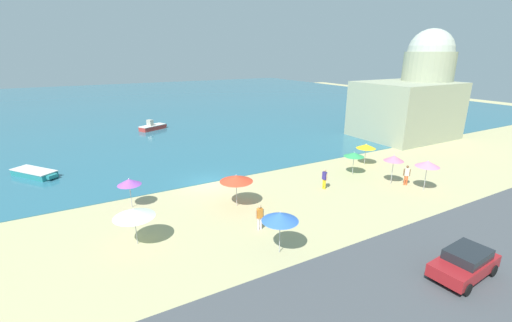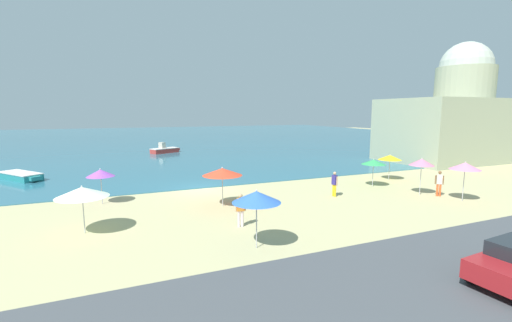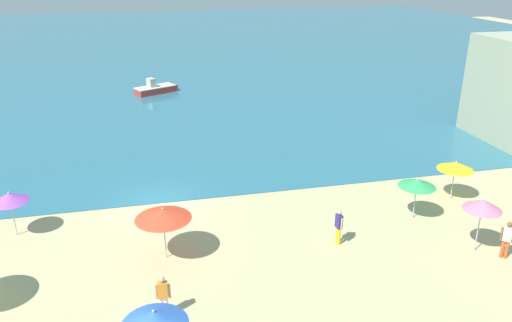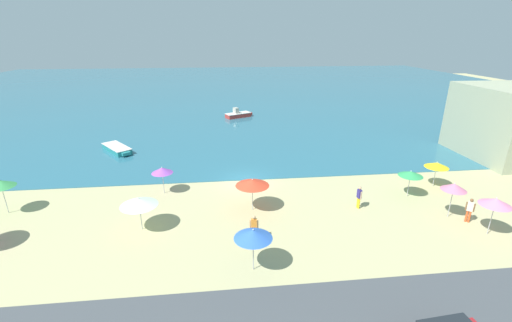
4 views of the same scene
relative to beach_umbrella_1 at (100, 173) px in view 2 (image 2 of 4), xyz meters
name	(u,v)px [view 2 (image 2 of 4)]	position (x,y,z in m)	size (l,w,h in m)	color
ground_plane	(200,189)	(6.89, 1.83, -2.03)	(160.00, 160.00, 0.00)	tan
sea	(140,138)	(6.89, 56.83, -2.01)	(150.00, 110.00, 0.05)	#2B677C
coastal_road	(346,312)	(6.89, -16.17, -2.00)	(80.00, 8.00, 0.06)	#44494D
beach_umbrella_1	(100,173)	(0.00, 0.00, 0.00)	(1.74, 1.74, 2.33)	#B2B2B7
beach_umbrella_2	(82,192)	(-0.70, -5.59, 0.04)	(2.48, 2.48, 2.39)	#B2B2B7
beach_umbrella_3	(422,162)	(20.97, -6.34, 0.35)	(1.71, 1.71, 2.70)	#B2B2B7
beach_umbrella_4	(222,172)	(7.02, -3.67, 0.19)	(2.50, 2.50, 2.52)	#B2B2B7
beach_umbrella_5	(465,166)	(22.14, -8.74, 0.35)	(1.93, 1.93, 2.69)	#B2B2B7
beach_umbrella_6	(374,162)	(19.82, -2.79, -0.05)	(1.90, 1.90, 2.24)	#B2B2B7
beach_umbrella_7	(390,157)	(23.05, -1.23, -0.05)	(1.97, 1.97, 2.27)	#B2B2B7
beach_umbrella_8	(256,197)	(6.36, -10.62, 0.27)	(2.13, 2.13, 2.62)	#B2B2B7
bather_0	(241,208)	(6.70, -7.72, -1.04)	(0.57, 0.25, 1.77)	silver
bather_1	(439,182)	(21.87, -7.14, -1.01)	(0.45, 0.41, 1.82)	#EC5427
bather_2	(334,183)	(15.03, -4.31, -1.03)	(0.27, 0.56, 1.77)	yellow
skiff_nearshore	(165,150)	(7.85, 26.52, -1.56)	(4.44, 3.17, 1.55)	#B53732
skiff_offshore	(21,176)	(-6.70, 11.37, -1.67)	(4.05, 4.70, 0.62)	teal
harbor_fortress	(450,117)	(38.58, 5.25, 3.26)	(13.01, 9.83, 14.21)	#9FA686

